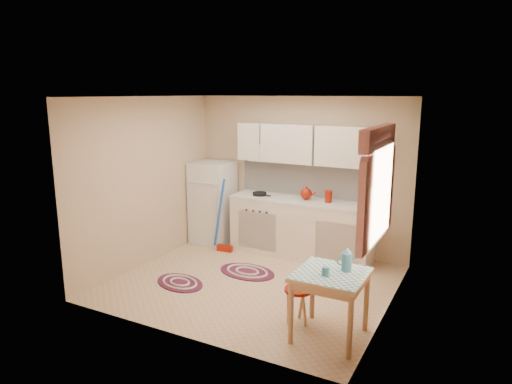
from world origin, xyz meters
TOP-DOWN VIEW (x-y plane):
  - room_shell at (0.16, 0.24)m, footprint 3.64×3.60m
  - fridge at (-1.45, 1.25)m, footprint 0.65×0.60m
  - broom at (-1.01, 0.90)m, footprint 0.29×0.14m
  - base_cabinets at (0.16, 1.30)m, footprint 2.25×0.60m
  - countertop at (0.16, 1.30)m, footprint 2.27×0.62m
  - frying_pan at (-0.54, 1.25)m, footprint 0.29×0.29m
  - red_kettle at (0.24, 1.30)m, footprint 0.22×0.20m
  - red_canister at (0.60, 1.30)m, footprint 0.12×0.12m
  - table at (1.38, -0.87)m, footprint 0.72×0.72m
  - stool at (0.98, -0.76)m, footprint 0.32×0.32m
  - coffee_pot at (1.51, -0.75)m, footprint 0.17×0.16m
  - mug at (1.36, -0.97)m, footprint 0.10×0.10m
  - rug_center at (-0.25, 0.28)m, footprint 0.93×0.68m
  - rug_left at (-0.87, -0.49)m, footprint 0.88×0.71m

SIDE VIEW (x-z plane):
  - rug_center at x=-0.25m, z-range 0.00..0.02m
  - rug_left at x=-0.87m, z-range 0.00..0.02m
  - stool at x=0.98m, z-range 0.00..0.42m
  - table at x=1.38m, z-range 0.00..0.72m
  - base_cabinets at x=0.16m, z-range 0.00..0.88m
  - broom at x=-1.01m, z-range 0.00..1.20m
  - fridge at x=-1.45m, z-range 0.00..1.40m
  - mug at x=1.36m, z-range 0.72..0.82m
  - coffee_pot at x=1.51m, z-range 0.72..0.99m
  - countertop at x=0.16m, z-range 0.88..0.92m
  - frying_pan at x=-0.54m, z-range 0.92..0.97m
  - red_canister at x=0.60m, z-range 0.92..1.08m
  - red_kettle at x=0.24m, z-range 0.92..1.12m
  - room_shell at x=0.16m, z-range 0.34..2.86m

